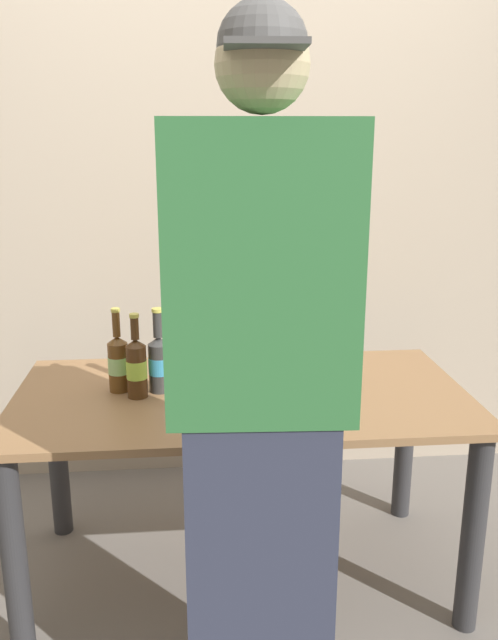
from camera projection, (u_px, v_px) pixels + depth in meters
ground_plane at (242, 573)px, 2.38m from camera, size 8.00×8.00×0.00m
desk at (242, 428)px, 2.22m from camera, size 1.51×0.78×0.70m
laptop at (276, 365)px, 2.32m from camera, size 0.32×0.28×0.20m
beer_bottle_dark at (159, 361)px, 2.17m from camera, size 0.07×0.07×0.29m
beer_bottle_green at (118, 362)px, 2.17m from camera, size 0.07×0.07×0.29m
beer_bottle_amber at (137, 366)px, 2.12m from camera, size 0.07×0.07×0.28m
person_figure at (261, 412)px, 1.52m from camera, size 0.43×0.29×1.79m
back_wall at (225, 191)px, 2.85m from camera, size 6.00×0.10×2.60m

